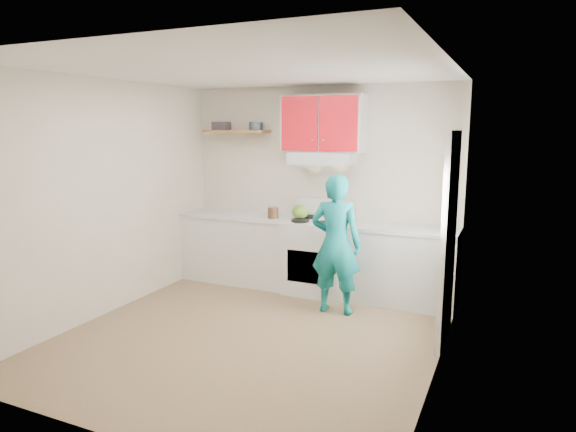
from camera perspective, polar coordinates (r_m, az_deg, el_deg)
The scene contains 21 objects.
floor at distance 5.27m, azimuth -4.05°, elevation -13.25°, with size 3.80×3.80×0.00m, color brown.
ceiling at distance 4.88m, azimuth -4.44°, elevation 16.09°, with size 3.60×3.80×0.04m, color white.
back_wall at distance 6.63m, azimuth 3.62°, elevation 3.21°, with size 3.60×0.04×2.60m, color beige.
front_wall at distance 3.40m, azimuth -19.71°, elevation -3.85°, with size 3.60×0.04×2.60m, color beige.
left_wall at distance 5.97m, azimuth -19.61°, elevation 1.91°, with size 0.04×3.80×2.60m, color beige.
right_wall at distance 4.36m, azimuth 17.05°, elevation -0.74°, with size 0.04×3.80×2.60m, color beige.
door at distance 5.10m, azimuth 17.63°, elevation -2.42°, with size 0.05×0.85×2.05m, color white.
door_glass at distance 5.03m, azimuth 17.58°, elevation 2.34°, with size 0.01×0.55×0.95m, color white.
counter_left at distance 6.95m, azimuth -5.41°, elevation -3.62°, with size 1.52×0.60×0.90m, color silver.
counter_right at distance 6.19m, azimuth 12.49°, elevation -5.50°, with size 1.32×0.60×0.90m, color silver.
stove at distance 6.45m, azimuth 3.35°, elevation -4.57°, with size 0.76×0.65×0.92m, color white.
range_hood at distance 6.35m, azimuth 3.80°, elevation 6.50°, with size 0.76×0.44×0.15m, color silver.
upper_cabinets at distance 6.39m, azimuth 4.02°, elevation 10.33°, with size 1.02×0.33×0.70m, color red.
shelf at distance 6.94m, azimuth -5.81°, elevation 9.45°, with size 0.90×0.30×0.04m, color brown.
books at distance 7.08m, azimuth -7.52°, elevation 10.02°, with size 0.22×0.16×0.11m, color #3F3940.
tin at distance 6.82m, azimuth -3.63°, elevation 10.08°, with size 0.18×0.18×0.11m, color #333D4C.
kettle at distance 6.47m, azimuth 1.37°, elevation 0.48°, with size 0.21×0.21×0.18m, color #517821.
crock at distance 6.50m, azimuth -1.70°, elevation 0.27°, with size 0.14×0.14×0.16m, color #482E1F.
cutting_board at distance 6.19m, azimuth 9.58°, elevation -1.06°, with size 0.30×0.22×0.02m, color olive.
silicone_mat at distance 5.97m, azimuth 17.07°, elevation -1.81°, with size 0.33×0.27×0.01m, color red.
person at distance 5.68m, azimuth 5.42°, elevation -3.17°, with size 0.58×0.38×1.58m, color #0C6C6E.
Camera 1 is at (2.32, -4.26, 2.08)m, focal length 31.59 mm.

